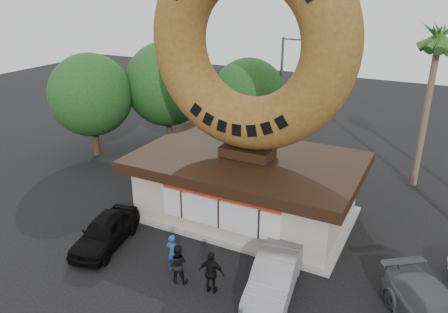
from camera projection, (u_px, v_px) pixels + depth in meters
ground at (186, 278)px, 18.12m from camera, size 90.00×90.00×0.00m
donut_shop at (247, 184)px, 22.40m from camera, size 11.20×7.20×3.80m
giant_donut at (250, 43)px, 19.78m from camera, size 10.08×2.57×10.08m
tree_west at (167, 84)px, 31.16m from camera, size 6.00×6.00×7.65m
tree_mid at (249, 95)px, 30.70m from camera, size 5.20×5.20×6.63m
tree_far at (91, 95)px, 29.47m from camera, size 5.60×5.60×7.14m
palm_near at (438, 43)px, 23.35m from camera, size 2.60×2.60×9.75m
street_lamp at (283, 89)px, 30.44m from camera, size 2.11×0.20×8.00m
person_left at (173, 253)px, 18.25m from camera, size 0.64×0.42×1.76m
person_center at (178, 264)px, 17.61m from camera, size 0.99×0.88×1.70m
person_right at (212, 273)px, 16.98m from camera, size 1.11×0.57×1.82m
car_black at (105, 232)px, 20.11m from camera, size 2.54×4.55×1.46m
car_silver at (274, 276)px, 17.03m from camera, size 2.19×4.69×1.49m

